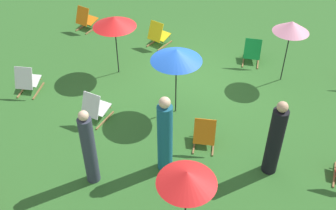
% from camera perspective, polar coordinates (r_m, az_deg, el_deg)
% --- Properties ---
extents(ground_plane, '(40.00, 40.00, 0.00)m').
position_cam_1_polar(ground_plane, '(10.93, 2.19, 1.62)').
color(ground_plane, '#2D6026').
extents(deckchair_0, '(0.63, 0.84, 0.83)m').
position_cam_1_polar(deckchair_0, '(11.41, -19.31, 3.27)').
color(deckchair_0, olive).
rests_on(deckchair_0, ground).
extents(deckchair_5, '(0.62, 0.84, 0.83)m').
position_cam_1_polar(deckchair_5, '(9.18, 5.22, -4.05)').
color(deckchair_5, olive).
rests_on(deckchair_5, ground).
extents(deckchair_7, '(0.57, 0.81, 0.83)m').
position_cam_1_polar(deckchair_7, '(10.01, -10.30, -0.41)').
color(deckchair_7, olive).
rests_on(deckchair_7, ground).
extents(deckchair_8, '(0.66, 0.86, 0.83)m').
position_cam_1_polar(deckchair_8, '(12.93, -1.38, 9.93)').
color(deckchair_8, olive).
rests_on(deckchair_8, ground).
extents(deckchair_9, '(0.57, 0.82, 0.83)m').
position_cam_1_polar(deckchair_9, '(12.27, 11.83, 7.37)').
color(deckchair_9, olive).
rests_on(deckchair_9, ground).
extents(deckchair_10, '(0.62, 0.84, 0.83)m').
position_cam_1_polar(deckchair_10, '(14.16, -11.55, 11.82)').
color(deckchair_10, olive).
rests_on(deckchair_10, ground).
extents(umbrella_0, '(1.23, 1.23, 1.82)m').
position_cam_1_polar(umbrella_0, '(9.37, 1.19, 7.09)').
color(umbrella_0, black).
rests_on(umbrella_0, ground).
extents(umbrella_1, '(0.97, 0.97, 1.95)m').
position_cam_1_polar(umbrella_1, '(6.31, 2.68, -10.23)').
color(umbrella_1, black).
rests_on(umbrella_1, ground).
extents(umbrella_2, '(1.18, 1.18, 1.76)m').
position_cam_1_polar(umbrella_2, '(11.06, -7.62, 11.63)').
color(umbrella_2, black).
rests_on(umbrella_2, ground).
extents(umbrella_3, '(0.96, 0.96, 1.81)m').
position_cam_1_polar(umbrella_3, '(11.08, 17.11, 10.54)').
color(umbrella_3, black).
rests_on(umbrella_3, ground).
extents(person_0, '(0.45, 0.45, 1.86)m').
position_cam_1_polar(person_0, '(8.53, 14.92, -4.80)').
color(person_0, black).
rests_on(person_0, ground).
extents(person_1, '(0.40, 0.40, 1.85)m').
position_cam_1_polar(person_1, '(8.21, -11.14, -6.13)').
color(person_1, '#333847').
rests_on(person_1, ground).
extents(person_3, '(0.44, 0.44, 1.91)m').
position_cam_1_polar(person_3, '(8.29, -0.44, -4.45)').
color(person_3, '#195972').
rests_on(person_3, ground).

